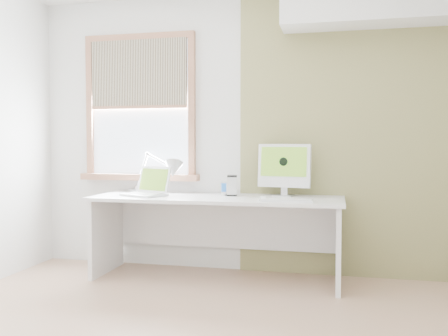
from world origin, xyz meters
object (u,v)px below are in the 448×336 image
(external_drive, at_px, (232,185))
(imac, at_px, (284,167))
(desk, at_px, (218,218))
(laptop, at_px, (148,188))
(desk_lamp, at_px, (166,172))

(external_drive, bearing_deg, imac, 6.48)
(desk, distance_m, imac, 0.74)
(laptop, height_order, external_drive, laptop)
(laptop, bearing_deg, external_drive, 12.69)
(laptop, bearing_deg, desk, 7.91)
(desk_lamp, xyz_separation_m, imac, (1.10, 0.03, 0.06))
(desk, height_order, desk_lamp, desk_lamp)
(desk_lamp, bearing_deg, desk, -10.95)
(laptop, relative_size, external_drive, 2.53)
(desk_lamp, bearing_deg, external_drive, -1.92)
(desk_lamp, distance_m, imac, 1.10)
(desk, height_order, external_drive, external_drive)
(desk, relative_size, desk_lamp, 3.43)
(desk, distance_m, external_drive, 0.32)
(desk_lamp, xyz_separation_m, external_drive, (0.63, -0.02, -0.11))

